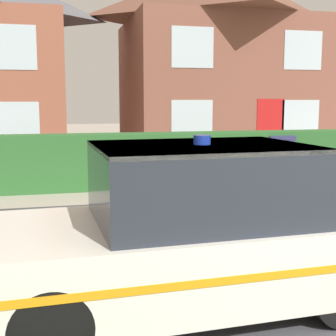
{
  "coord_description": "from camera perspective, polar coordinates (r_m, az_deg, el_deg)",
  "views": [
    {
      "loc": [
        -2.65,
        -1.82,
        2.05
      ],
      "look_at": [
        -1.04,
        4.88,
        1.05
      ],
      "focal_mm": 50.0,
      "sensor_mm": 36.0,
      "label": 1
    }
  ],
  "objects": [
    {
      "name": "police_car",
      "position": [
        4.61,
        2.44,
        -7.91
      ],
      "size": [
        4.19,
        1.88,
        1.71
      ],
      "rotation": [
        0.0,
        0.0,
        3.18
      ],
      "color": "black",
      "rests_on": "road_strip"
    },
    {
      "name": "garden_hedge",
      "position": [
        11.0,
        -7.31,
        0.83
      ],
      "size": [
        12.18,
        0.79,
        1.28
      ],
      "primitive_type": "cube",
      "color": "#2D662D",
      "rests_on": "ground"
    },
    {
      "name": "road_strip",
      "position": [
        6.83,
        10.13,
        -9.29
      ],
      "size": [
        28.0,
        6.38,
        0.01
      ],
      "primitive_type": "cube",
      "color": "#424247",
      "rests_on": "ground"
    },
    {
      "name": "house_right",
      "position": [
        18.89,
        6.27,
        13.17
      ],
      "size": [
        7.48,
        6.17,
        7.23
      ],
      "color": "brown",
      "rests_on": "ground"
    },
    {
      "name": "wheelie_bin",
      "position": [
        12.05,
        13.3,
        1.14
      ],
      "size": [
        0.75,
        0.81,
        1.2
      ],
      "rotation": [
        0.0,
        0.0,
        -0.17
      ],
      "color": "#474C8C",
      "rests_on": "ground"
    }
  ]
}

